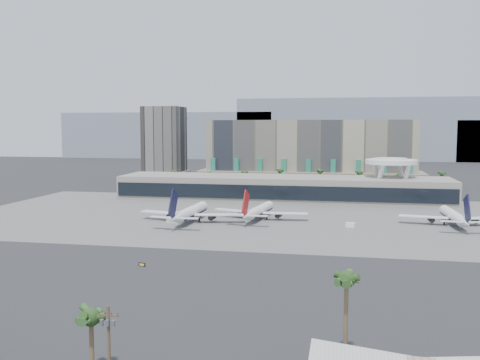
% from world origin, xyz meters
% --- Properties ---
extents(ground, '(900.00, 900.00, 0.00)m').
position_xyz_m(ground, '(0.00, 0.00, 0.00)').
color(ground, '#232326').
rests_on(ground, ground).
extents(apron_pad, '(260.00, 130.00, 0.06)m').
position_xyz_m(apron_pad, '(0.00, 55.00, 0.03)').
color(apron_pad, '#5B5B59').
rests_on(apron_pad, ground).
extents(mountain_ridge, '(680.00, 60.00, 70.00)m').
position_xyz_m(mountain_ridge, '(27.88, 470.00, 29.89)').
color(mountain_ridge, gray).
rests_on(mountain_ridge, ground).
extents(hotel, '(140.00, 30.00, 42.00)m').
position_xyz_m(hotel, '(10.00, 174.41, 16.81)').
color(hotel, tan).
rests_on(hotel, ground).
extents(office_tower, '(30.00, 30.00, 52.00)m').
position_xyz_m(office_tower, '(-95.00, 200.00, 22.94)').
color(office_tower, black).
rests_on(office_tower, ground).
extents(terminal, '(170.00, 32.50, 14.50)m').
position_xyz_m(terminal, '(0.00, 109.84, 6.52)').
color(terminal, '#9B9688').
rests_on(terminal, ground).
extents(saucer_structure, '(26.00, 26.00, 21.89)m').
position_xyz_m(saucer_structure, '(55.00, 116.00, 18.45)').
color(saucer_structure, white).
rests_on(saucer_structure, ground).
extents(palm_row, '(157.80, 2.80, 13.10)m').
position_xyz_m(palm_row, '(7.00, 145.00, 10.50)').
color(palm_row, brown).
rests_on(palm_row, ground).
extents(utility_pole, '(3.20, 0.85, 12.00)m').
position_xyz_m(utility_pole, '(-2.00, -96.09, 7.14)').
color(utility_pole, '#4C3826').
rests_on(utility_pole, ground).
extents(airliner_left, '(43.72, 45.06, 15.55)m').
position_xyz_m(airliner_left, '(-28.40, 36.44, 3.92)').
color(airliner_left, white).
rests_on(airliner_left, ground).
extents(airliner_centre, '(39.85, 41.27, 14.29)m').
position_xyz_m(airliner_centre, '(-2.57, 47.56, 3.60)').
color(airliner_centre, white).
rests_on(airliner_centre, ground).
extents(airliner_right, '(40.73, 41.98, 14.49)m').
position_xyz_m(airliner_right, '(72.87, 48.26, 3.65)').
color(airliner_right, white).
rests_on(airliner_right, ground).
extents(service_vehicle_a, '(4.89, 2.79, 2.28)m').
position_xyz_m(service_vehicle_a, '(-34.77, 33.76, 1.14)').
color(service_vehicle_a, silver).
rests_on(service_vehicle_a, ground).
extents(service_vehicle_b, '(3.82, 2.75, 1.77)m').
position_xyz_m(service_vehicle_b, '(34.02, 36.91, 0.89)').
color(service_vehicle_b, white).
rests_on(service_vehicle_b, ground).
extents(taxiway_sign, '(2.11, 0.85, 0.96)m').
position_xyz_m(taxiway_sign, '(-22.25, -31.41, 0.47)').
color(taxiway_sign, black).
rests_on(taxiway_sign, ground).
extents(near_palm_a, '(6.00, 6.00, 10.66)m').
position_xyz_m(near_palm_a, '(-5.85, -93.76, 7.85)').
color(near_palm_a, brown).
rests_on(near_palm_a, ground).
extents(near_palm_b, '(6.00, 6.00, 15.20)m').
position_xyz_m(near_palm_b, '(31.68, -81.98, 12.28)').
color(near_palm_b, brown).
rests_on(near_palm_b, ground).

